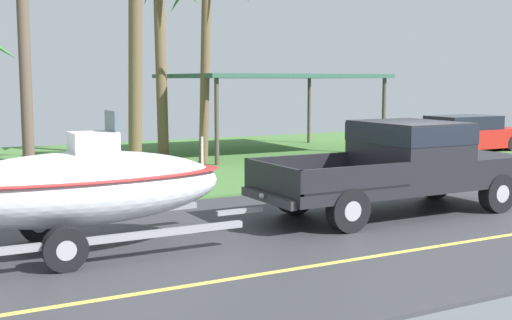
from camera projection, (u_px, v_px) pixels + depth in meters
name	position (u px, v px, depth m)	size (l,w,h in m)	color
ground	(236.00, 169.00, 20.40)	(36.00, 22.00, 0.11)	#38383D
pickup_truck_towing	(408.00, 162.00, 13.55)	(5.96, 2.11, 1.86)	black
boat_on_trailer	(78.00, 188.00, 10.38)	(5.89, 2.20, 2.22)	gray
parked_sedan_near	(466.00, 134.00, 24.84)	(4.52, 1.81, 1.38)	#B21E19
carport_awning	(270.00, 78.00, 24.14)	(7.09, 5.40, 2.91)	#4C4238
palm_tree_near_right	(161.00, 9.00, 22.52)	(3.01, 2.75, 6.93)	brown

